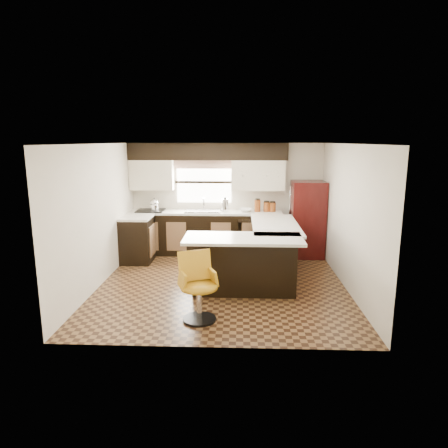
{
  "coord_description": "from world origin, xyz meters",
  "views": [
    {
      "loc": [
        0.31,
        -6.61,
        2.45
      ],
      "look_at": [
        0.01,
        0.45,
        0.97
      ],
      "focal_mm": 32.0,
      "sensor_mm": 36.0,
      "label": 1
    }
  ],
  "objects_px": {
    "peninsula_long": "(272,250)",
    "bar_chair": "(199,288)",
    "refrigerator": "(307,219)",
    "peninsula_return": "(244,265)"
  },
  "relations": [
    {
      "from": "peninsula_long",
      "to": "bar_chair",
      "type": "bearing_deg",
      "value": -118.83
    },
    {
      "from": "peninsula_return",
      "to": "bar_chair",
      "type": "distance_m",
      "value": 1.28
    },
    {
      "from": "refrigerator",
      "to": "bar_chair",
      "type": "bearing_deg",
      "value": -121.36
    },
    {
      "from": "peninsula_long",
      "to": "peninsula_return",
      "type": "bearing_deg",
      "value": -118.3
    },
    {
      "from": "peninsula_return",
      "to": "refrigerator",
      "type": "relative_size",
      "value": 1.02
    },
    {
      "from": "peninsula_long",
      "to": "bar_chair",
      "type": "distance_m",
      "value": 2.38
    },
    {
      "from": "peninsula_return",
      "to": "refrigerator",
      "type": "height_order",
      "value": "refrigerator"
    },
    {
      "from": "refrigerator",
      "to": "bar_chair",
      "type": "height_order",
      "value": "refrigerator"
    },
    {
      "from": "peninsula_return",
      "to": "refrigerator",
      "type": "distance_m",
      "value": 2.56
    },
    {
      "from": "peninsula_return",
      "to": "bar_chair",
      "type": "xyz_separation_m",
      "value": [
        -0.62,
        -1.11,
        0.03
      ]
    }
  ]
}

